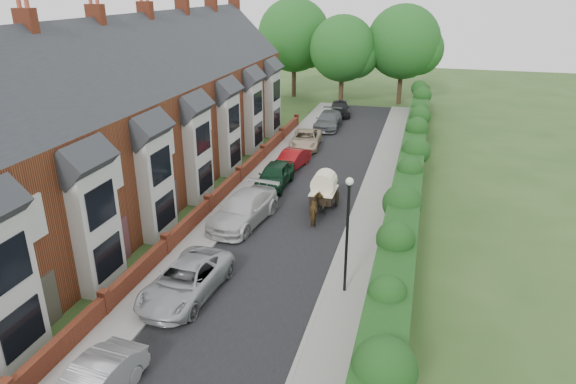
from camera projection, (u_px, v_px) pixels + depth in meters
name	position (u px, v px, depth m)	size (l,w,h in m)	color
ground	(234.00, 337.00, 18.81)	(140.00, 140.00, 0.00)	#2D4C1E
road	(296.00, 215.00, 28.76)	(6.00, 58.00, 0.02)	black
pavement_hedge_side	(369.00, 223.00, 27.74)	(2.20, 58.00, 0.12)	gray
pavement_house_side	(232.00, 207.00, 29.68)	(1.70, 58.00, 0.12)	gray
kerb_hedge_side	(350.00, 220.00, 28.00)	(0.18, 58.00, 0.13)	gray
kerb_house_side	(245.00, 209.00, 29.49)	(0.18, 58.00, 0.13)	gray
hedge	(406.00, 200.00, 26.72)	(2.10, 58.00, 2.85)	#133D15
terrace_row	(113.00, 130.00, 28.71)	(9.05, 40.50, 11.50)	brown
garden_wall_row	(208.00, 206.00, 28.88)	(0.35, 40.35, 1.10)	brown
lamppost	(348.00, 222.00, 20.32)	(0.32, 0.32, 5.16)	black
tree_far_left	(346.00, 50.00, 53.15)	(7.14, 6.80, 9.29)	#332316
tree_far_right	(407.00, 44.00, 53.24)	(7.98, 7.60, 10.31)	#332316
tree_far_back	(298.00, 37.00, 56.94)	(8.40, 8.00, 10.82)	#332316
car_silver_b	(186.00, 280.00, 21.10)	(2.37, 5.13, 1.43)	#A1A4A8
car_white	(243.00, 209.00, 27.59)	(2.25, 5.53, 1.60)	#BABABA
car_green	(275.00, 175.00, 32.59)	(1.79, 4.46, 1.52)	black
car_red	(291.00, 160.00, 35.90)	(1.37, 3.92, 1.29)	maroon
car_beige	(306.00, 139.00, 40.57)	(2.20, 4.78, 1.33)	tan
car_grey	(328.00, 120.00, 45.97)	(2.07, 5.09, 1.48)	#4F5256
car_black	(340.00, 108.00, 50.55)	(1.74, 4.33, 1.47)	black
horse	(316.00, 210.00, 27.63)	(0.82, 1.80, 1.52)	#503A1D
horse_cart	(324.00, 188.00, 29.16)	(1.43, 3.16, 2.28)	black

